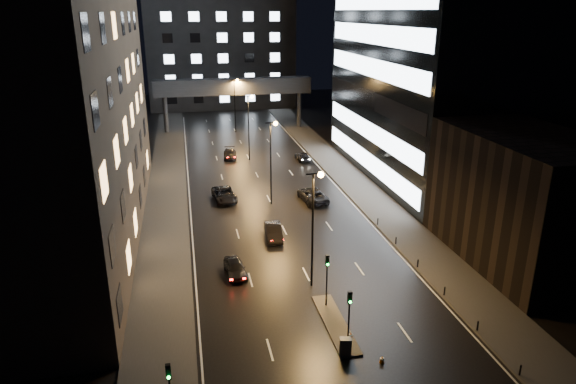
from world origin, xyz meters
The scene contains 25 objects.
ground centered at (0.00, 40.00, 0.00)m, with size 160.00×160.00×0.00m, color black.
sidewalk_left centered at (-12.50, 35.00, 0.07)m, with size 5.00×110.00×0.15m, color #383533.
sidewalk_right centered at (12.50, 35.00, 0.07)m, with size 5.00×110.00×0.15m, color #383533.
building_left centered at (-22.50, 24.00, 20.00)m, with size 15.00×48.00×40.00m, color #2D2319.
building_right_low centered at (20.00, 9.00, 6.00)m, with size 10.00×18.00×12.00m, color black.
building_right_glass centered at (25.00, 36.00, 22.50)m, with size 20.00×36.00×45.00m, color black.
building_far centered at (0.00, 98.00, 12.50)m, with size 34.00×14.00×25.00m, color #333335.
skybridge centered at (0.00, 70.00, 8.34)m, with size 30.00×3.00×10.00m.
median_island centered at (0.30, 2.00, 0.07)m, with size 1.60×8.00×0.15m, color #383533.
traffic_signal_near centered at (0.30, 4.49, 3.09)m, with size 0.28×0.34×4.40m.
traffic_signal_far centered at (0.30, -1.01, 3.09)m, with size 0.28×0.34×4.40m.
bollard_row centered at (10.20, 6.50, 0.45)m, with size 0.12×25.12×0.90m.
streetlight_near centered at (0.16, 8.00, 6.50)m, with size 1.45×0.50×10.15m.
streetlight_mid_a centered at (0.16, 28.00, 6.50)m, with size 1.45×0.50×10.15m.
streetlight_mid_b centered at (0.16, 48.00, 6.50)m, with size 1.45×0.50×10.15m.
streetlight_far centered at (0.16, 68.00, 6.50)m, with size 1.45×0.50×10.15m.
car_away_a centered at (-6.19, 11.15, 0.69)m, with size 1.64×4.07×1.39m, color black.
car_away_b centered at (-1.50, 18.11, 0.75)m, with size 1.58×4.54×1.50m, color black.
car_away_c centered at (-5.45, 30.47, 0.76)m, with size 2.52×5.47×1.52m, color black.
car_away_d centered at (-2.90, 49.62, 0.70)m, with size 1.96×4.83×1.40m, color black.
car_toward_a centered at (5.16, 28.00, 0.80)m, with size 2.66×5.76×1.60m, color black.
car_toward_b centered at (8.13, 45.97, 0.65)m, with size 1.81×4.46×1.29m, color black.
utility_cabinet centered at (-0.10, -1.70, 0.77)m, with size 0.78×0.52×1.25m, color #4F4F52.
cone_a centered at (0.90, 0.11, 0.25)m, with size 0.34×0.34×0.50m, color #F3590C.
cone_b centered at (2.09, -2.87, 0.26)m, with size 0.36×0.36×0.52m, color orange.
Camera 1 is at (-9.80, -29.48, 22.16)m, focal length 32.00 mm.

